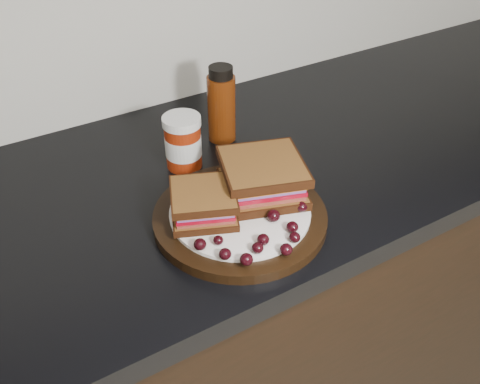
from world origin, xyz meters
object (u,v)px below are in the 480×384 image
object	(u,v)px
condiment_jar	(183,142)
oil_bottle	(221,104)
sandwich_left	(204,203)
plate	(240,217)

from	to	relation	value
condiment_jar	oil_bottle	size ratio (longest dim) A/B	0.67
oil_bottle	condiment_jar	bearing A→B (deg)	-155.45
sandwich_left	condiment_jar	size ratio (longest dim) A/B	0.99
condiment_jar	oil_bottle	distance (m)	0.12
plate	oil_bottle	bearing A→B (deg)	66.93
sandwich_left	condiment_jar	bearing A→B (deg)	96.74
condiment_jar	plate	bearing A→B (deg)	-88.40
plate	sandwich_left	bearing A→B (deg)	160.39
sandwich_left	oil_bottle	xyz separation A→B (m)	(0.16, 0.22, 0.03)
plate	sandwich_left	size ratio (longest dim) A/B	2.79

